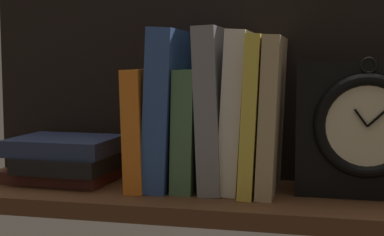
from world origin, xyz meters
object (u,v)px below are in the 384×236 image
book_green_romantic (192,129)px  book_yellow_seinlanguage (255,114)px  book_gray_chess (214,109)px  framed_clock (366,128)px  book_stack_side (66,159)px  book_white_catcher (237,111)px  book_orange_pandolfini (147,127)px  book_blue_modern (169,109)px  book_tan_shortstories (272,115)px

book_green_romantic → book_yellow_seinlanguage: size_ratio=0.78×
book_gray_chess → framed_clock: book_gray_chess is taller
book_stack_side → book_yellow_seinlanguage: bearing=1.4°
book_white_catcher → framed_clock: 19.14cm
book_orange_pandolfini → book_green_romantic: (7.37, 0.00, -0.02)cm
book_blue_modern → book_tan_shortstories: size_ratio=1.05×
book_gray_chess → book_white_catcher: (3.47, 0.00, -0.27)cm
book_blue_modern → book_stack_side: 19.44cm
book_green_romantic → book_white_catcher: bearing=0.0°
book_tan_shortstories → book_yellow_seinlanguage: bearing=180.0°
book_gray_chess → book_tan_shortstories: bearing=0.0°
book_orange_pandolfini → book_gray_chess: size_ratio=0.75×
book_orange_pandolfini → book_yellow_seinlanguage: bearing=0.0°
book_green_romantic → book_stack_side: 21.92cm
book_white_catcher → book_tan_shortstories: book_white_catcher is taller
book_blue_modern → book_gray_chess: (7.37, 0.00, 0.09)cm
book_green_romantic → book_white_catcher: (7.07, 0.00, 2.91)cm
book_green_romantic → book_stack_side: (-21.21, -0.76, -5.47)cm
book_orange_pandolfini → book_stack_side: bearing=-176.9°
book_white_catcher → book_yellow_seinlanguage: size_ratio=1.03×
book_orange_pandolfini → book_gray_chess: 11.41cm
book_orange_pandolfini → book_tan_shortstories: bearing=0.0°
book_white_catcher → book_orange_pandolfini: bearing=180.0°
book_blue_modern → book_white_catcher: bearing=0.0°
book_white_catcher → book_blue_modern: bearing=180.0°
book_green_romantic → book_stack_side: size_ratio=1.03×
book_white_catcher → framed_clock: book_white_catcher is taller
framed_clock → book_orange_pandolfini: bearing=179.0°
book_orange_pandolfini → book_green_romantic: bearing=0.0°
book_gray_chess → framed_clock: (22.49, -0.60, -2.39)cm
book_green_romantic → book_gray_chess: size_ratio=0.74×
book_white_catcher → book_stack_side: (-28.28, -0.76, -8.38)cm
book_blue_modern → book_yellow_seinlanguage: (13.69, 0.00, -0.53)cm
book_blue_modern → book_gray_chess: book_gray_chess is taller
book_green_romantic → framed_clock: bearing=-1.3°
book_orange_pandolfini → book_green_romantic: same height
book_white_catcher → book_tan_shortstories: size_ratio=1.04×
book_blue_modern → book_yellow_seinlanguage: book_blue_modern is taller
book_orange_pandolfini → book_gray_chess: bearing=0.0°
book_yellow_seinlanguage → framed_clock: book_yellow_seinlanguage is taller
framed_clock → book_stack_side: (-47.30, -0.16, -6.26)cm
book_gray_chess → book_yellow_seinlanguage: book_gray_chess is taller
book_orange_pandolfini → framed_clock: (33.46, -0.60, 0.77)cm
book_blue_modern → framed_clock: 29.95cm
framed_clock → book_stack_side: framed_clock is taller
book_green_romantic → book_gray_chess: book_gray_chess is taller
book_tan_shortstories → book_stack_side: 34.63cm
book_blue_modern → book_white_catcher: 10.85cm
book_yellow_seinlanguage → book_gray_chess: bearing=180.0°
book_white_catcher → framed_clock: size_ratio=1.19×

